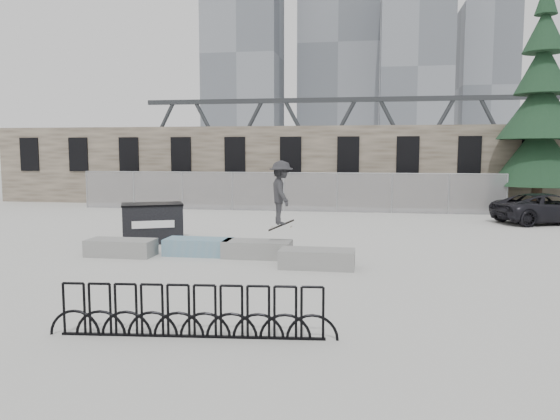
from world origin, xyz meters
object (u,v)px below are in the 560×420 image
object	(u,v)px
planter_far_left	(121,247)
planter_center_left	(199,246)
planter_offset	(317,258)
skateboarder	(281,193)
planter_center_right	(257,248)
bike_rack	(192,312)
suv	(548,208)
dumpster	(153,223)
spruce_tree	(541,117)

from	to	relation	value
planter_far_left	planter_center_left	size ratio (longest dim) A/B	1.00
planter_offset	skateboarder	distance (m)	2.36
planter_center_left	planter_offset	size ratio (longest dim) A/B	1.00
planter_center_left	planter_center_right	world-z (taller)	same
planter_center_left	bike_rack	size ratio (longest dim) A/B	0.41
planter_center_left	bike_rack	world-z (taller)	bike_rack
planter_offset	suv	world-z (taller)	suv
planter_far_left	suv	size ratio (longest dim) A/B	0.43
planter_center_left	suv	xyz separation A→B (m)	(12.70, 9.35, 0.38)
planter_offset	dumpster	bearing A→B (deg)	151.67
bike_rack	suv	world-z (taller)	suv
planter_offset	spruce_tree	world-z (taller)	spruce_tree
planter_offset	suv	distance (m)	13.90
dumpster	skateboarder	world-z (taller)	skateboarder
planter_center_left	dumpster	distance (m)	3.04
suv	skateboarder	distance (m)	13.89
planter_center_left	spruce_tree	world-z (taller)	spruce_tree
planter_center_left	planter_center_right	distance (m)	1.83
planter_center_left	dumpster	world-z (taller)	dumpster
suv	skateboarder	bearing A→B (deg)	112.71
planter_center_left	planter_offset	world-z (taller)	same
skateboarder	planter_center_left	bearing A→B (deg)	68.77
dumpster	skateboarder	xyz separation A→B (m)	(4.80, -2.00, 1.24)
planter_center_right	spruce_tree	distance (m)	18.36
planter_far_left	skateboarder	world-z (taller)	skateboarder
dumpster	suv	world-z (taller)	dumpster
planter_far_left	planter_center_left	bearing A→B (deg)	12.89
planter_offset	bike_rack	size ratio (longest dim) A/B	0.41
planter_far_left	planter_center_right	xyz separation A→B (m)	(4.07, 0.41, 0.00)
dumpster	skateboarder	bearing A→B (deg)	-47.27
planter_center_right	suv	size ratio (longest dim) A/B	0.43
planter_far_left	suv	bearing A→B (deg)	33.45
planter_far_left	dumpster	size ratio (longest dim) A/B	0.85
planter_offset	dumpster	world-z (taller)	dumpster
planter_far_left	spruce_tree	distance (m)	21.43
planter_offset	skateboarder	xyz separation A→B (m)	(-1.17, 1.21, 1.65)
planter_center_right	dumpster	size ratio (longest dim) A/B	0.85
planter_center_left	planter_far_left	bearing A→B (deg)	-167.11
planter_far_left	skateboarder	xyz separation A→B (m)	(4.77, 0.49, 1.65)
suv	planter_far_left	bearing A→B (deg)	103.48
suv	planter_center_left	bearing A→B (deg)	106.42
planter_center_left	suv	distance (m)	15.78
planter_center_left	spruce_tree	bearing A→B (deg)	45.14
planter_center_right	planter_offset	xyz separation A→B (m)	(1.88, -1.13, 0.00)
planter_offset	suv	xyz separation A→B (m)	(9.00, 10.59, 0.38)
dumpster	planter_center_right	bearing A→B (deg)	-51.58
bike_rack	skateboarder	distance (m)	7.19
bike_rack	spruce_tree	xyz separation A→B (m)	(11.24, 20.49, 4.34)
planter_center_right	suv	bearing A→B (deg)	41.01
skateboarder	planter_far_left	bearing A→B (deg)	75.12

